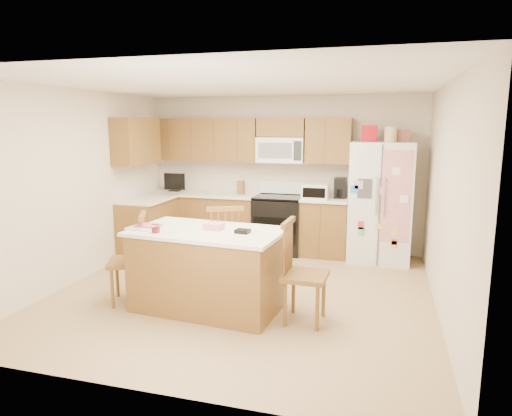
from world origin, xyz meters
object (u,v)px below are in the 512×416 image
(island, at_px, (208,269))
(windsor_chair_back, at_px, (225,249))
(refrigerator, at_px, (380,201))
(windsor_chair_right, at_px, (303,275))
(windsor_chair_left, at_px, (130,261))
(stove, at_px, (279,223))

(island, distance_m, windsor_chair_back, 0.64)
(refrigerator, xyz_separation_m, island, (-1.81, -2.44, -0.46))
(refrigerator, relative_size, windsor_chair_right, 1.88)
(refrigerator, relative_size, windsor_chair_left, 1.94)
(island, relative_size, windsor_chair_right, 1.62)
(stove, relative_size, windsor_chair_right, 1.04)
(stove, distance_m, windsor_chair_right, 2.70)
(island, height_order, windsor_chair_right, windsor_chair_right)
(stove, relative_size, windsor_chair_left, 1.08)
(island, height_order, windsor_chair_left, windsor_chair_left)
(island, bearing_deg, windsor_chair_right, -3.52)
(stove, xyz_separation_m, windsor_chair_right, (0.84, -2.57, 0.04))
(refrigerator, height_order, windsor_chair_back, refrigerator)
(windsor_chair_left, bearing_deg, stove, 65.48)
(refrigerator, relative_size, island, 1.16)
(island, height_order, windsor_chair_back, windsor_chair_back)
(refrigerator, distance_m, windsor_chair_back, 2.60)
(windsor_chair_left, distance_m, windsor_chair_back, 1.15)
(windsor_chair_right, bearing_deg, stove, 108.19)
(stove, xyz_separation_m, windsor_chair_left, (-1.17, -2.57, 0.02))
(windsor_chair_back, distance_m, windsor_chair_right, 1.31)
(refrigerator, xyz_separation_m, windsor_chair_left, (-2.74, -2.51, -0.43))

